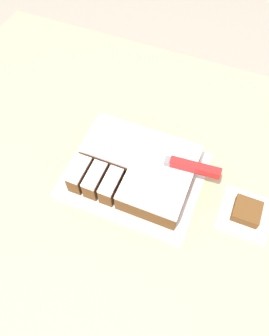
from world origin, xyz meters
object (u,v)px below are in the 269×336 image
object	(u,v)px
cake_board	(134,175)
knife	(186,165)
brownie	(247,211)
cake	(137,168)

from	to	relation	value
cake_board	knife	bearing A→B (deg)	14.22
cake_board	brownie	bearing A→B (deg)	-0.14
knife	brownie	xyz separation A→B (m)	(0.18, -0.03, -0.06)
cake_board	knife	xyz separation A→B (m)	(0.12, 0.03, 0.08)
cake_board	knife	world-z (taller)	knife
knife	brownie	bearing A→B (deg)	164.89
cake	brownie	size ratio (longest dim) A/B	4.49
cake_board	knife	distance (m)	0.15
cake	knife	bearing A→B (deg)	13.14
cake_board	knife	size ratio (longest dim) A/B	1.24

